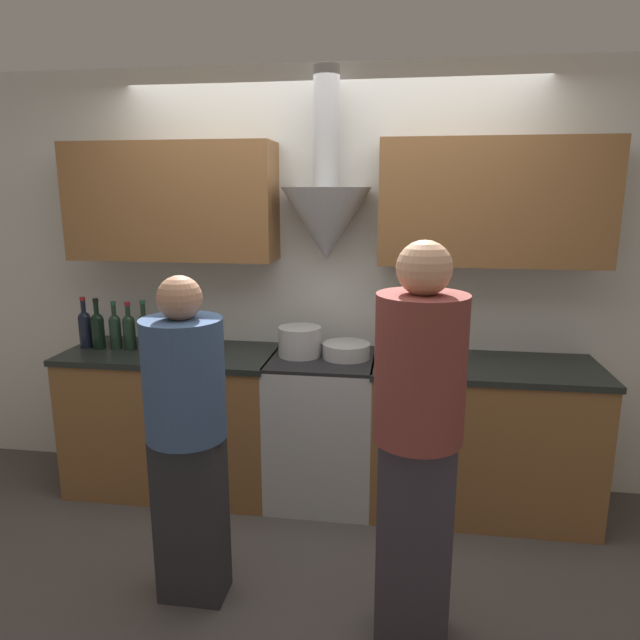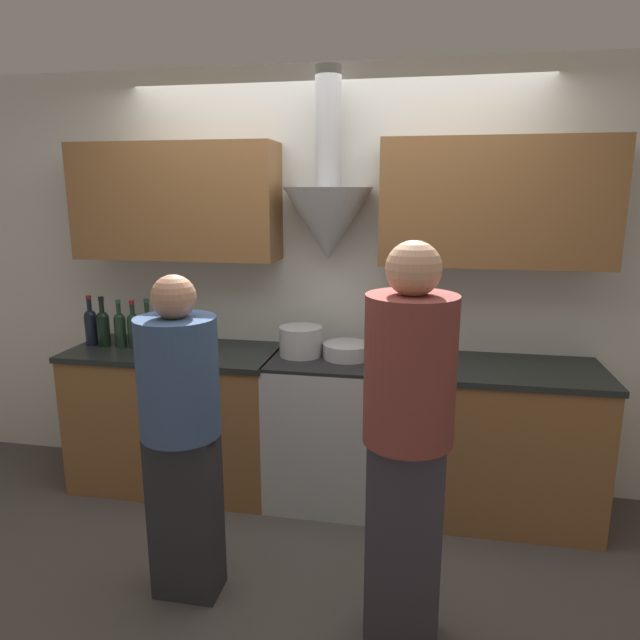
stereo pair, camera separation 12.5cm
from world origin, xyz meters
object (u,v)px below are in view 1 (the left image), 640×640
Objects in this scene: wine_bottle_1 at (98,328)px; person_foreground_left at (187,430)px; stock_pot at (300,341)px; stove_range at (322,427)px; saucepan at (425,358)px; wine_bottle_0 at (85,327)px; mixing_bowl at (346,350)px; orange_fruit at (397,349)px; wine_bottle_3 at (129,330)px; wine_bottle_4 at (144,330)px; person_foreground_right at (418,432)px; wine_bottle_2 at (115,330)px.

person_foreground_left is (0.95, -0.98, -0.20)m from wine_bottle_1.
person_foreground_left is (-0.33, -1.00, -0.16)m from stock_pot.
saucepan is (0.60, -0.08, 0.49)m from stove_range.
wine_bottle_0 is 1.65m from mixing_bowl.
person_foreground_left is (-0.61, -1.00, -0.11)m from mixing_bowl.
stove_range is 0.66m from orange_fruit.
wine_bottle_3 is (-1.21, 0.00, 0.57)m from stove_range.
wine_bottle_0 reaches higher than orange_fruit.
wine_bottle_1 is (0.09, -0.01, -0.00)m from wine_bottle_0.
saucepan reaches higher than stove_range.
saucepan is at bearing -2.54° from wine_bottle_4.
person_foreground_right is (2.05, -1.09, -0.10)m from wine_bottle_0.
stove_range is 2.80× the size of wine_bottle_0.
saucepan is (1.71, -0.08, -0.08)m from wine_bottle_4.
stock_pot is 0.91× the size of mixing_bowl.
wine_bottle_0 is at bearing 136.62° from person_foreground_left.
wine_bottle_4 is (-1.11, -0.01, 0.57)m from stove_range.
wine_bottle_2 is at bearing 178.13° from wine_bottle_4.
wine_bottle_3 is at bearing 1.63° from wine_bottle_1.
wine_bottle_2 reaches higher than mixing_bowl.
wine_bottle_4 reaches higher than stove_range.
person_foreground_left reaches higher than saucepan.
wine_bottle_3 is 2.06m from person_foreground_right.
stock_pot reaches higher than stove_range.
wine_bottle_0 is 0.21m from wine_bottle_2.
person_foreground_right reaches higher than wine_bottle_4.
saucepan is at bearing -7.73° from stock_pot.
wine_bottle_0 is at bearing -177.32° from orange_fruit.
stove_range is at bearing 0.37° from wine_bottle_4.
wine_bottle_1 reaches higher than orange_fruit.
mixing_bowl and orange_fruit have the same top height.
stove_range is 2.99× the size of wine_bottle_2.
person_foreground_right is (0.54, -1.09, 0.48)m from stove_range.
saucepan is (2.02, -0.08, -0.08)m from wine_bottle_1.
wine_bottle_2 is at bearing 149.47° from person_foreground_right.
person_foreground_left reaches higher than wine_bottle_0.
wine_bottle_2 is 1.18× the size of stock_pot.
wine_bottle_4 is at bearing -1.87° from wine_bottle_2.
wine_bottle_1 is at bearing -179.24° from mixing_bowl.
mixing_bowl reaches higher than stove_range.
person_foreground_left is at bearing 173.96° from person_foreground_right.
person_foreground_right reaches higher than stove_range.
mixing_bowl is 0.17× the size of person_foreground_right.
wine_bottle_2 reaches higher than saucepan.
wine_bottle_2 reaches higher than stove_range.
person_foreground_right is at bearing -28.95° from wine_bottle_1.
stock_pot is at bearing 121.51° from person_foreground_right.
orange_fruit is (1.85, 0.10, -0.08)m from wine_bottle_1.
person_foreground_right reaches higher than wine_bottle_3.
wine_bottle_3 is 1.07m from stock_pot.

